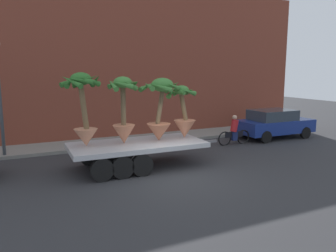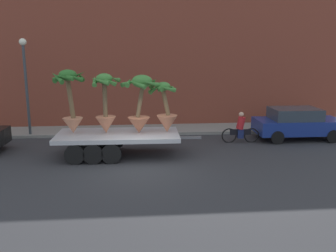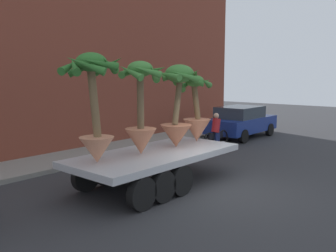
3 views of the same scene
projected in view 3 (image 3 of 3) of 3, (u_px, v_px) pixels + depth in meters
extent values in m
plane|color=#2D2D30|center=(220.00, 189.00, 10.07)|extent=(60.00, 60.00, 0.00)
cube|color=gray|center=(83.00, 156.00, 13.93)|extent=(24.00, 2.20, 0.15)
cube|color=brown|center=(54.00, 50.00, 14.45)|extent=(24.00, 1.20, 8.26)
cube|color=#B7BABF|center=(156.00, 155.00, 10.30)|extent=(5.19, 2.41, 0.18)
cylinder|color=black|center=(86.00, 177.00, 9.83)|extent=(0.80, 0.24, 0.80)
cylinder|color=black|center=(142.00, 194.00, 8.44)|extent=(0.80, 0.24, 0.80)
cylinder|color=black|center=(106.00, 172.00, 10.37)|extent=(0.80, 0.24, 0.80)
cylinder|color=black|center=(162.00, 187.00, 8.98)|extent=(0.80, 0.24, 0.80)
cylinder|color=black|center=(125.00, 167.00, 10.91)|extent=(0.80, 0.24, 0.80)
cylinder|color=black|center=(181.00, 180.00, 9.51)|extent=(0.80, 0.24, 0.80)
cube|color=slate|center=(216.00, 145.00, 12.62)|extent=(1.00, 0.12, 0.10)
cone|color=#C17251|center=(197.00, 130.00, 11.89)|extent=(0.89, 0.89, 0.73)
cylinder|color=brown|center=(196.00, 100.00, 11.69)|extent=(0.43, 0.18, 1.25)
ellipsoid|color=#428438|center=(195.00, 81.00, 11.55)|extent=(0.60, 0.60, 0.37)
cone|color=#428438|center=(202.00, 82.00, 11.79)|extent=(0.28, 0.74, 0.36)
cone|color=#428438|center=(188.00, 83.00, 11.79)|extent=(0.66, 0.31, 0.41)
cone|color=#428438|center=(181.00, 84.00, 11.54)|extent=(0.76, 0.72, 0.53)
cone|color=#428438|center=(194.00, 82.00, 11.25)|extent=(0.52, 0.64, 0.30)
cone|color=#428438|center=(206.00, 83.00, 11.41)|extent=(0.81, 0.43, 0.37)
cone|color=#C17251|center=(141.00, 141.00, 9.92)|extent=(0.86, 0.86, 0.71)
cylinder|color=brown|center=(140.00, 99.00, 9.76)|extent=(0.19, 0.19, 1.60)
ellipsoid|color=#428438|center=(140.00, 69.00, 9.65)|extent=(0.68, 0.68, 0.43)
cone|color=#428438|center=(155.00, 70.00, 9.96)|extent=(0.38, 1.01, 0.35)
cone|color=#428438|center=(137.00, 71.00, 9.99)|extent=(0.72, 0.56, 0.33)
cone|color=#428438|center=(127.00, 71.00, 9.79)|extent=(0.79, 0.45, 0.41)
cone|color=#428438|center=(130.00, 72.00, 9.35)|extent=(0.26, 0.82, 0.49)
cone|color=#428438|center=(147.00, 71.00, 9.31)|extent=(0.85, 0.49, 0.40)
cone|color=#428438|center=(153.00, 72.00, 9.61)|extent=(0.73, 0.54, 0.47)
cone|color=#B26647|center=(176.00, 136.00, 10.92)|extent=(0.94, 0.94, 0.68)
cylinder|color=brown|center=(178.00, 99.00, 10.83)|extent=(0.43, 0.18, 1.52)
ellipsoid|color=#428438|center=(179.00, 74.00, 10.78)|extent=(0.86, 0.86, 0.54)
cone|color=#428438|center=(187.00, 77.00, 11.20)|extent=(0.35, 0.97, 0.59)
cone|color=#428438|center=(177.00, 75.00, 11.23)|extent=(0.82, 0.75, 0.40)
cone|color=#428438|center=(159.00, 75.00, 10.84)|extent=(1.14, 0.89, 0.46)
cone|color=#428438|center=(166.00, 75.00, 10.41)|extent=(0.32, 1.13, 0.37)
cone|color=#428438|center=(184.00, 76.00, 10.37)|extent=(0.88, 0.67, 0.45)
cone|color=#428438|center=(196.00, 75.00, 10.79)|extent=(0.88, 0.78, 0.40)
cone|color=tan|center=(97.00, 150.00, 8.96)|extent=(0.86, 0.86, 0.64)
cylinder|color=brown|center=(94.00, 100.00, 8.76)|extent=(0.36, 0.20, 1.82)
ellipsoid|color=#2D6B28|center=(91.00, 62.00, 8.59)|extent=(0.74, 0.74, 0.46)
cone|color=#2D6B28|center=(108.00, 65.00, 9.01)|extent=(0.21, 1.06, 0.53)
cone|color=#2D6B28|center=(88.00, 66.00, 9.08)|extent=(1.00, 0.68, 0.58)
cone|color=#2D6B28|center=(72.00, 65.00, 8.74)|extent=(1.03, 0.61, 0.51)
cone|color=#2D6B28|center=(74.00, 66.00, 8.45)|extent=(0.55, 0.81, 0.51)
cone|color=#2D6B28|center=(86.00, 65.00, 8.14)|extent=(0.72, 0.88, 0.52)
cone|color=#2D6B28|center=(99.00, 63.00, 8.23)|extent=(0.94, 0.44, 0.35)
cone|color=#2D6B28|center=(109.00, 65.00, 8.53)|extent=(0.89, 0.63, 0.45)
torus|color=black|center=(223.00, 138.00, 16.28)|extent=(0.74, 0.09, 0.74)
torus|color=black|center=(208.00, 141.00, 15.48)|extent=(0.74, 0.09, 0.74)
cube|color=black|center=(216.00, 136.00, 15.85)|extent=(1.04, 0.11, 0.28)
cylinder|color=red|center=(216.00, 125.00, 15.79)|extent=(0.46, 0.36, 0.65)
sphere|color=tan|center=(216.00, 116.00, 15.73)|extent=(0.24, 0.24, 0.24)
cube|color=navy|center=(216.00, 137.00, 15.87)|extent=(0.29, 0.25, 0.44)
cube|color=navy|center=(242.00, 124.00, 18.44)|extent=(4.28, 1.88, 0.70)
cube|color=#2D3842|center=(240.00, 112.00, 18.19)|extent=(2.36, 1.68, 0.56)
cylinder|color=black|center=(240.00, 126.00, 20.10)|extent=(0.64, 0.20, 0.64)
cylinder|color=black|center=(270.00, 130.00, 18.97)|extent=(0.64, 0.20, 0.64)
cylinder|color=black|center=(212.00, 132.00, 18.00)|extent=(0.64, 0.20, 0.64)
cylinder|color=black|center=(244.00, 136.00, 16.88)|extent=(0.64, 0.20, 0.64)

